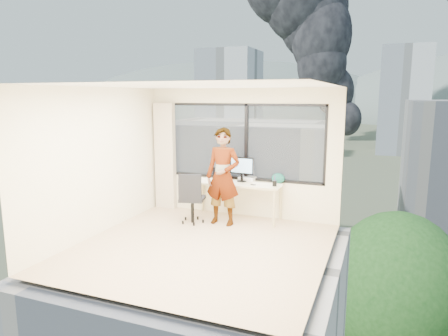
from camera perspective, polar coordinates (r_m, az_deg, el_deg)
The scene contains 24 objects.
floor at distance 6.76m, azimuth -3.14°, elevation -11.05°, with size 4.00×4.00×0.01m, color #D2B088.
ceiling at distance 6.31m, azimuth -3.37°, elevation 11.54°, with size 4.00×4.00×0.01m, color white.
wall_front at distance 4.71m, azimuth -13.43°, elevation -4.25°, with size 4.00×0.01×2.60m, color beige.
wall_left at distance 7.46m, azimuth -17.38°, elevation 0.86°, with size 0.01×4.00×2.60m, color beige.
wall_right at distance 5.88m, azimuth 14.78°, elevation -1.43°, with size 0.01×4.00×2.60m, color beige.
window_wall at distance 8.20m, azimuth 2.87°, elevation 3.71°, with size 3.30×0.16×1.55m, color black, non-canonical shape.
curtain at distance 8.86m, azimuth -8.33°, elevation 1.66°, with size 0.45×0.14×2.30m, color beige.
desk at distance 8.11m, azimuth 1.70°, elevation -4.62°, with size 1.80×0.60×0.75m, color beige.
chair at distance 7.85m, azimuth -4.51°, elevation -4.14°, with size 0.52×0.52×1.02m, color black, non-canonical shape.
person at distance 7.66m, azimuth -0.15°, elevation -1.23°, with size 0.68×0.45×1.86m, color #2D2D33.
monitor at distance 8.07m, azimuth 2.54°, elevation -0.15°, with size 0.50×0.11×0.50m, color black, non-canonical shape.
game_console at distance 8.21m, azimuth 3.32°, elevation -1.50°, with size 0.30×0.25×0.07m, color white.
laptop at distance 8.14m, azimuth -0.41°, elevation -1.01°, with size 0.36×0.38×0.23m, color black, non-canonical shape.
cellphone at distance 7.81m, azimuth 4.15°, elevation -2.36°, with size 0.10×0.05×0.01m, color black.
pen_cup at distance 7.74m, azimuth 7.17°, elevation -2.17°, with size 0.08×0.08×0.11m, color black.
handbag at distance 8.00m, azimuth 7.67°, elevation -1.44°, with size 0.26×0.13×0.20m, color #0C483B.
exterior_ground at distance 126.83m, azimuth 19.95°, elevation 2.15°, with size 400.00×400.00×0.04m, color #515B3D.
near_bldg_a at distance 38.75m, azimuth 3.20°, elevation -3.91°, with size 16.00×12.00×14.00m, color #EFE2C8.
far_tower_a at distance 107.56m, azimuth 0.84°, elevation 8.91°, with size 14.00×14.00×28.00m, color silver.
far_tower_b at distance 125.85m, azimuth 24.05°, elevation 8.69°, with size 13.00×13.00×30.00m, color silver.
far_tower_d at distance 167.94m, azimuth -0.60°, elevation 8.36°, with size 16.00×14.00×22.00m, color silver.
hill_a at distance 348.44m, azimuth 0.69°, elevation 7.52°, with size 288.00×216.00×90.00m, color slate.
tree_a at distance 35.65m, azimuth -11.97°, elevation -10.45°, with size 7.00×7.00×8.00m, color #1F4E1A, non-canonical shape.
tree_b at distance 26.61m, azimuth 22.95°, elevation -17.34°, with size 7.60×7.60×9.00m, color #1F4E1A, non-canonical shape.
Camera 1 is at (2.63, -5.73, 2.45)m, focal length 32.30 mm.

